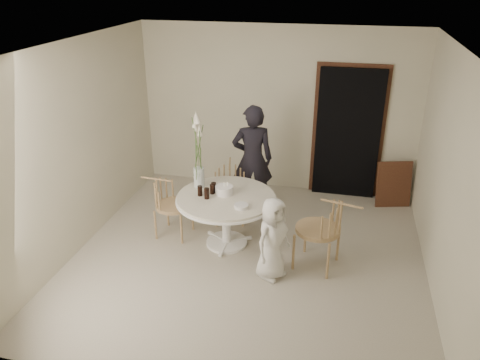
% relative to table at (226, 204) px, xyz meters
% --- Properties ---
extents(ground, '(4.50, 4.50, 0.00)m').
position_rel_table_xyz_m(ground, '(0.35, -0.25, -0.62)').
color(ground, beige).
rests_on(ground, ground).
extents(room_shell, '(4.50, 4.50, 4.50)m').
position_rel_table_xyz_m(room_shell, '(0.35, -0.25, 1.00)').
color(room_shell, silver).
rests_on(room_shell, ground).
extents(doorway, '(1.00, 0.10, 2.10)m').
position_rel_table_xyz_m(doorway, '(1.50, 1.94, 0.43)').
color(doorway, black).
rests_on(doorway, ground).
extents(door_trim, '(1.12, 0.03, 2.22)m').
position_rel_table_xyz_m(door_trim, '(1.50, 1.98, 0.49)').
color(door_trim, brown).
rests_on(door_trim, ground).
extents(table, '(1.33, 1.33, 0.73)m').
position_rel_table_xyz_m(table, '(0.00, 0.00, 0.00)').
color(table, white).
rests_on(table, ground).
extents(picture_frame, '(0.57, 0.31, 0.73)m').
position_rel_table_xyz_m(picture_frame, '(2.28, 1.70, -0.25)').
color(picture_frame, brown).
rests_on(picture_frame, ground).
extents(chair_far, '(0.53, 0.56, 0.84)m').
position_rel_table_xyz_m(chair_far, '(-0.14, 0.77, -0.07)').
color(chair_far, tan).
rests_on(chair_far, ground).
extents(chair_right, '(0.65, 0.61, 0.96)m').
position_rel_table_xyz_m(chair_right, '(1.36, -0.26, 0.01)').
color(chair_right, tan).
rests_on(chair_right, ground).
extents(chair_left, '(0.54, 0.50, 0.85)m').
position_rel_table_xyz_m(chair_left, '(-0.90, 0.08, -0.07)').
color(chair_left, tan).
rests_on(chair_left, ground).
extents(girl, '(0.70, 0.54, 1.68)m').
position_rel_table_xyz_m(girl, '(0.13, 1.06, 0.23)').
color(girl, black).
rests_on(girl, ground).
extents(boy, '(0.55, 0.61, 1.05)m').
position_rel_table_xyz_m(boy, '(0.72, -0.58, -0.09)').
color(boy, white).
rests_on(boy, ground).
extents(birthday_cake, '(0.24, 0.24, 0.16)m').
position_rel_table_xyz_m(birthday_cake, '(-0.04, 0.06, 0.17)').
color(birthday_cake, white).
rests_on(birthday_cake, table).
extents(cola_tumbler_a, '(0.08, 0.08, 0.14)m').
position_rel_table_xyz_m(cola_tumbler_a, '(-0.34, -0.06, 0.18)').
color(cola_tumbler_a, black).
rests_on(cola_tumbler_a, table).
extents(cola_tumbler_b, '(0.08, 0.08, 0.15)m').
position_rel_table_xyz_m(cola_tumbler_b, '(-0.23, -0.12, 0.19)').
color(cola_tumbler_b, black).
rests_on(cola_tumbler_b, table).
extents(cola_tumbler_c, '(0.08, 0.08, 0.14)m').
position_rel_table_xyz_m(cola_tumbler_c, '(-0.19, 0.08, 0.18)').
color(cola_tumbler_c, black).
rests_on(cola_tumbler_c, table).
extents(cola_tumbler_d, '(0.08, 0.08, 0.13)m').
position_rel_table_xyz_m(cola_tumbler_d, '(-0.20, 0.03, 0.18)').
color(cola_tumbler_d, black).
rests_on(cola_tumbler_d, table).
extents(plate_stack, '(0.23, 0.23, 0.04)m').
position_rel_table_xyz_m(plate_stack, '(0.27, -0.27, 0.14)').
color(plate_stack, white).
rests_on(plate_stack, table).
extents(flower_vase, '(0.15, 0.15, 1.09)m').
position_rel_table_xyz_m(flower_vase, '(-0.43, 0.21, 0.53)').
color(flower_vase, silver).
rests_on(flower_vase, table).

